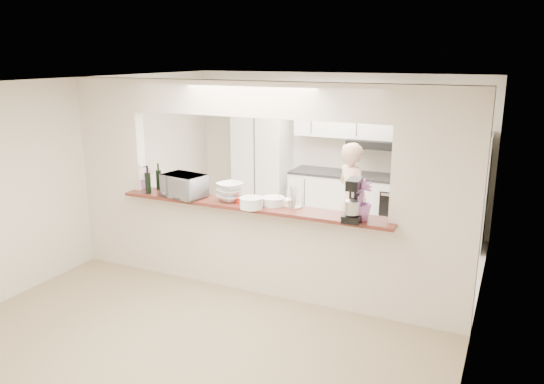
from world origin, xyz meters
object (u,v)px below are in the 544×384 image
Objects in this scene: refrigerator at (460,191)px; person at (352,201)px; toaster_oven at (184,186)px; stand_mixer at (354,202)px.

refrigerator reaches higher than person.
refrigerator is 4.05m from toaster_oven.
refrigerator is 1.72m from person.
toaster_oven is (-2.95, -2.75, 0.38)m from refrigerator.
toaster_oven is at bearing -136.98° from refrigerator.
toaster_oven is at bearing 179.07° from stand_mixer.
refrigerator is 1.05× the size of person.
stand_mixer is (2.15, -0.03, 0.06)m from toaster_oven.
person is (1.64, 1.64, -0.42)m from toaster_oven.
stand_mixer is 0.28× the size of person.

